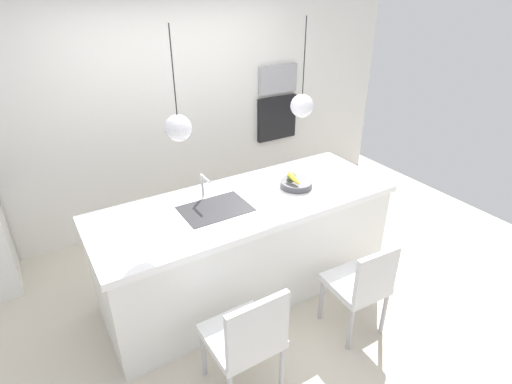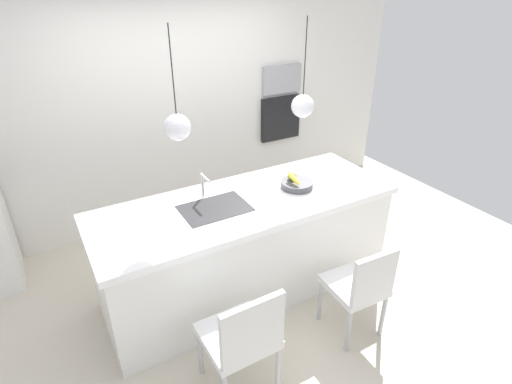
% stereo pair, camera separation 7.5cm
% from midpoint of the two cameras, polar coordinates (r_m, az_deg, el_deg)
% --- Properties ---
extents(floor, '(6.60, 6.60, 0.00)m').
position_cam_midpoint_polar(floor, '(4.06, -1.78, -12.98)').
color(floor, beige).
rests_on(floor, ground).
extents(back_wall, '(6.00, 0.10, 2.60)m').
position_cam_midpoint_polar(back_wall, '(4.79, -12.05, 10.75)').
color(back_wall, silver).
rests_on(back_wall, ground).
extents(kitchen_island, '(2.65, 0.97, 0.95)m').
position_cam_midpoint_polar(kitchen_island, '(3.77, -1.89, -7.45)').
color(kitchen_island, white).
rests_on(kitchen_island, ground).
extents(sink_basin, '(0.56, 0.40, 0.02)m').
position_cam_midpoint_polar(sink_basin, '(3.40, -6.31, -2.41)').
color(sink_basin, '#2D2D30').
rests_on(sink_basin, kitchen_island).
extents(faucet, '(0.02, 0.17, 0.22)m').
position_cam_midpoint_polar(faucet, '(3.51, -7.95, 1.18)').
color(faucet, silver).
rests_on(faucet, kitchen_island).
extents(fruit_bowl, '(0.29, 0.29, 0.16)m').
position_cam_midpoint_polar(fruit_bowl, '(3.73, 4.98, 1.27)').
color(fruit_bowl, '#4C4C51').
rests_on(fruit_bowl, kitchen_island).
extents(microwave, '(0.54, 0.08, 0.34)m').
position_cam_midpoint_polar(microwave, '(5.27, 2.57, 15.47)').
color(microwave, '#9E9EA3').
rests_on(microwave, back_wall).
extents(oven, '(0.56, 0.08, 0.56)m').
position_cam_midpoint_polar(oven, '(5.39, 2.46, 10.27)').
color(oven, black).
rests_on(oven, back_wall).
extents(chair_near, '(0.48, 0.47, 0.92)m').
position_cam_midpoint_polar(chair_near, '(2.90, -2.12, -19.50)').
color(chair_near, silver).
rests_on(chair_near, ground).
extents(chair_middle, '(0.44, 0.46, 0.88)m').
position_cam_midpoint_polar(chair_middle, '(3.41, 13.83, -12.34)').
color(chair_middle, silver).
rests_on(chair_middle, ground).
extents(pendant_light_left, '(0.19, 0.19, 0.79)m').
position_cam_midpoint_polar(pendant_light_left, '(3.01, -11.51, 8.77)').
color(pendant_light_left, silver).
extents(pendant_light_right, '(0.19, 0.19, 0.79)m').
position_cam_midpoint_polar(pendant_light_right, '(3.51, 5.79, 11.90)').
color(pendant_light_right, silver).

